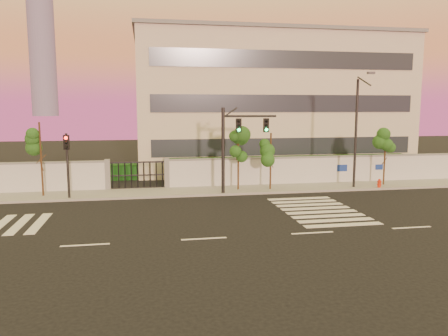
{
  "coord_description": "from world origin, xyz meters",
  "views": [
    {
      "loc": [
        -2.42,
        -18.31,
        5.71
      ],
      "look_at": [
        1.98,
        6.0,
        2.25
      ],
      "focal_mm": 35.0,
      "sensor_mm": 36.0,
      "label": 1
    }
  ],
  "objects": [
    {
      "name": "street_tree_d",
      "position": [
        3.76,
        10.32,
        3.09
      ],
      "size": [
        1.47,
        1.17,
        4.2
      ],
      "color": "#382314",
      "rests_on": "ground"
    },
    {
      "name": "traffic_signal_main",
      "position": [
        3.23,
        9.29,
        3.59
      ],
      "size": [
        3.59,
        0.45,
        5.68
      ],
      "rotation": [
        0.0,
        0.0,
        -0.07
      ],
      "color": "black",
      "rests_on": "ground"
    },
    {
      "name": "street_tree_f",
      "position": [
        14.53,
        10.3,
        2.97
      ],
      "size": [
        1.43,
        1.13,
        4.04
      ],
      "color": "#382314",
      "rests_on": "ground"
    },
    {
      "name": "streetlight_east",
      "position": [
        11.94,
        9.63,
        4.3
      ],
      "size": [
        0.47,
        1.91,
        7.95
      ],
      "color": "black",
      "rests_on": "ground"
    },
    {
      "name": "hedge_row",
      "position": [
        1.17,
        14.74,
        0.82
      ],
      "size": [
        41.0,
        4.25,
        1.8
      ],
      "color": "#113510",
      "rests_on": "ground"
    },
    {
      "name": "street_tree_e",
      "position": [
        5.95,
        10.08,
        2.93
      ],
      "size": [
        1.43,
        1.14,
        3.98
      ],
      "color": "#382314",
      "rests_on": "ground"
    },
    {
      "name": "distant_skyscraper",
      "position": [
        -65.0,
        280.0,
        61.98
      ],
      "size": [
        16.0,
        16.0,
        118.0
      ],
      "color": "slate",
      "rests_on": "ground"
    },
    {
      "name": "fire_hydrant",
      "position": [
        13.58,
        9.24,
        0.38
      ],
      "size": [
        0.3,
        0.28,
        0.76
      ],
      "rotation": [
        0.0,
        0.0,
        -0.39
      ],
      "color": "red",
      "rests_on": "ground"
    },
    {
      "name": "ground",
      "position": [
        0.0,
        0.0,
        0.0
      ],
      "size": [
        120.0,
        120.0,
        0.0
      ],
      "primitive_type": "plane",
      "color": "black",
      "rests_on": "ground"
    },
    {
      "name": "road_markings",
      "position": [
        -1.58,
        3.76,
        0.01
      ],
      "size": [
        57.0,
        7.62,
        0.02
      ],
      "color": "silver",
      "rests_on": "ground"
    },
    {
      "name": "traffic_signal_secondary",
      "position": [
        -7.15,
        9.45,
        2.62
      ],
      "size": [
        0.32,
        0.33,
        4.13
      ],
      "rotation": [
        0.0,
        0.0,
        0.31
      ],
      "color": "black",
      "rests_on": "ground"
    },
    {
      "name": "institutional_building",
      "position": [
        9.0,
        21.99,
        6.16
      ],
      "size": [
        24.4,
        12.4,
        12.25
      ],
      "color": "beige",
      "rests_on": "ground"
    },
    {
      "name": "sidewalk",
      "position": [
        0.0,
        10.5,
        0.07
      ],
      "size": [
        60.0,
        3.0,
        0.15
      ],
      "primitive_type": "cube",
      "color": "gray",
      "rests_on": "ground"
    },
    {
      "name": "perimeter_wall",
      "position": [
        0.1,
        12.0,
        1.07
      ],
      "size": [
        60.0,
        0.36,
        2.2
      ],
      "color": "silver",
      "rests_on": "ground"
    },
    {
      "name": "street_tree_c",
      "position": [
        -8.86,
        10.46,
        3.52
      ],
      "size": [
        1.41,
        1.12,
        4.79
      ],
      "color": "#382314",
      "rests_on": "ground"
    }
  ]
}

